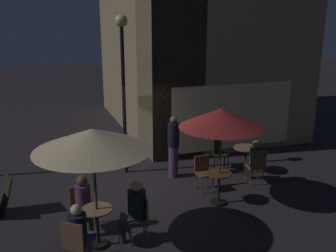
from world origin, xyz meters
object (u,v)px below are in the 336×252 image
object	(u,v)px
cafe_chair_5	(257,164)
patron_standing_4	(173,147)
cafe_table_0	(219,183)
cafe_chair_0	(203,170)
patio_umbrella_1	(93,140)
patron_seated_3	(255,158)
cafe_table_2	(246,155)
patron_seated_0	(80,231)
street_lamp_near_corner	(123,66)
cafe_chair_3	(82,203)
patron_seated_2	(84,200)
cafe_chair_2	(141,214)
cafe_chair_4	(219,151)
cafe_chair_1	(76,242)
cafe_table_1	(97,222)
patio_umbrella_0	(221,118)
patron_seated_1	(135,207)

from	to	relation	value
cafe_chair_5	patron_standing_4	distance (m)	2.27
cafe_table_0	cafe_chair_0	bearing A→B (deg)	91.10
patio_umbrella_1	cafe_chair_0	world-z (taller)	patio_umbrella_1
patron_seated_3	patio_umbrella_1	bearing A→B (deg)	119.53
cafe_table_2	patron_seated_0	distance (m)	5.68
street_lamp_near_corner	cafe_chair_3	size ratio (longest dim) A/B	4.74
cafe_table_0	patron_standing_4	world-z (taller)	patron_standing_4
patio_umbrella_1	patron_seated_3	bearing A→B (deg)	19.70
patron_standing_4	street_lamp_near_corner	bearing A→B (deg)	-68.08
cafe_table_0	patron_seated_2	bearing A→B (deg)	-176.75
cafe_table_0	patron_standing_4	size ratio (longest dim) A/B	0.45
cafe_table_0	patron_seated_2	size ratio (longest dim) A/B	0.64
cafe_chair_2	cafe_chair_4	xyz separation A→B (m)	(3.18, 2.94, -0.03)
cafe_chair_0	cafe_chair_1	world-z (taller)	cafe_chair_1
cafe_table_0	patron_seated_3	bearing A→B (deg)	28.66
cafe_table_1	patron_seated_2	bearing A→B (deg)	104.07
cafe_table_1	patio_umbrella_0	xyz separation A→B (m)	(3.00, 0.80, 1.59)
cafe_table_0	patio_umbrella_1	world-z (taller)	patio_umbrella_1
patron_seated_0	patron_seated_3	distance (m)	5.30
cafe_chair_3	patron_seated_1	world-z (taller)	patron_seated_1
cafe_chair_4	cafe_table_2	bearing A→B (deg)	0.00
patio_umbrella_0	patron_seated_1	distance (m)	2.80
cafe_chair_1	patron_seated_2	bearing A→B (deg)	21.68
cafe_table_0	patio_umbrella_1	distance (m)	3.51
cafe_table_1	patron_seated_0	world-z (taller)	patron_seated_0
cafe_chair_2	patron_seated_0	world-z (taller)	patron_seated_0
patron_standing_4	patio_umbrella_0	bearing A→B (deg)	68.34
patio_umbrella_1	cafe_chair_3	distance (m)	1.78
patron_seated_0	cafe_chair_0	bearing A→B (deg)	-21.35
cafe_table_1	cafe_chair_4	bearing A→B (deg)	35.17
street_lamp_near_corner	cafe_chair_4	size ratio (longest dim) A/B	4.84
cafe_chair_0	cafe_chair_3	bearing A→B (deg)	-75.63
cafe_chair_0	patron_standing_4	bearing A→B (deg)	-157.75
patio_umbrella_0	patron_seated_3	size ratio (longest dim) A/B	1.95
cafe_table_1	cafe_chair_4	world-z (taller)	cafe_chair_4
cafe_chair_4	cafe_chair_3	bearing A→B (deg)	-105.20
cafe_chair_3	cafe_chair_5	world-z (taller)	cafe_chair_5
patron_seated_0	patron_seated_1	world-z (taller)	patron_seated_1
street_lamp_near_corner	patron_seated_0	size ratio (longest dim) A/B	3.55
cafe_table_1	patron_standing_4	size ratio (longest dim) A/B	0.45
patron_standing_4	cafe_chair_5	bearing A→B (deg)	111.88
cafe_table_1	patron_seated_1	bearing A→B (deg)	-6.63
cafe_chair_1	patron_seated_3	size ratio (longest dim) A/B	0.81
patron_seated_3	patron_standing_4	world-z (taller)	patron_standing_4
cafe_table_2	patio_umbrella_1	bearing A→B (deg)	-154.00
cafe_chair_5	patron_seated_2	size ratio (longest dim) A/B	0.80
patron_seated_3	patron_seated_2	bearing A→B (deg)	111.80
patron_seated_1	patron_seated_2	size ratio (longest dim) A/B	1.06
cafe_chair_1	patron_seated_3	distance (m)	5.43
street_lamp_near_corner	patron_standing_4	bearing A→B (deg)	-32.72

